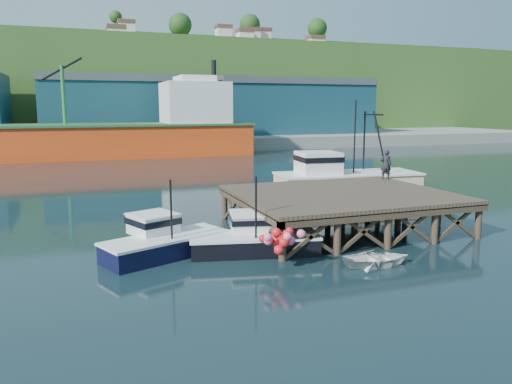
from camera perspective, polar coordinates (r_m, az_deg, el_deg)
name	(u,v)px	position (r m, az deg, el deg)	size (l,w,h in m)	color
ground	(252,236)	(27.57, -0.41, -5.04)	(300.00, 300.00, 0.00)	black
wharf	(343,196)	(29.25, 9.92, -0.43)	(12.00, 10.00, 2.62)	brown
far_quay	(126,140)	(95.74, -14.64, 5.83)	(160.00, 40.00, 2.00)	gray
warehouse_mid	(127,110)	(90.57, -14.48, 9.11)	(28.00, 16.00, 9.00)	#184450
warehouse_right	(286,109)	(98.17, 3.46, 9.42)	(30.00, 16.00, 9.00)	#184450
cargo_ship	(78,134)	(73.22, -19.69, 6.27)	(55.50, 10.00, 13.75)	#EF4816
hillside	(112,89)	(125.51, -16.17, 11.19)	(220.00, 50.00, 22.00)	#2D511E
boat_navy	(162,240)	(24.31, -10.67, -5.40)	(6.38, 4.44, 3.76)	black
boat_black	(254,237)	(24.53, -0.25, -5.21)	(6.57, 5.45, 3.85)	black
trawler	(345,178)	(39.63, 10.13, 1.64)	(11.57, 5.09, 7.52)	beige
dinghy	(377,259)	(23.16, 13.66, -7.40)	(2.18, 3.05, 0.63)	silver
dockworker	(386,165)	(35.07, 14.62, 3.05)	(0.74, 0.48, 2.02)	black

